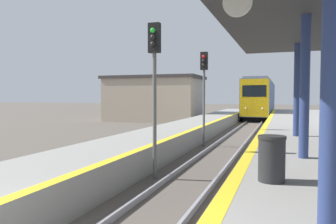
% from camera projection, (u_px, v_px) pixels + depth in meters
% --- Properties ---
extents(train, '(2.76, 20.74, 4.47)m').
position_uv_depth(train, '(261.00, 98.00, 40.55)').
color(train, black).
rests_on(train, ground).
extents(signal_near, '(0.36, 0.31, 4.78)m').
position_uv_depth(signal_near, '(154.00, 71.00, 9.98)').
color(signal_near, '#595959').
rests_on(signal_near, ground).
extents(signal_mid, '(0.36, 0.31, 4.78)m').
position_uv_depth(signal_mid, '(204.00, 81.00, 16.53)').
color(signal_mid, '#595959').
rests_on(signal_mid, ground).
extents(station_canopy, '(4.64, 15.20, 4.00)m').
position_uv_depth(station_canopy, '(306.00, 15.00, 8.60)').
color(station_canopy, navy).
rests_on(station_canopy, platform_right).
extents(trash_bin, '(0.54, 0.54, 0.90)m').
position_uv_depth(trash_bin, '(272.00, 158.00, 6.35)').
color(trash_bin, '#262628').
rests_on(trash_bin, platform_right).
extents(station_building, '(9.75, 5.78, 4.59)m').
position_uv_depth(station_building, '(154.00, 98.00, 33.76)').
color(station_building, tan).
rests_on(station_building, ground).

